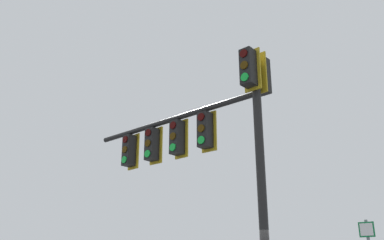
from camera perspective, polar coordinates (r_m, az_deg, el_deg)
The scene contains 1 object.
signal_mast_assembly at distance 10.84m, azimuth 1.74°, elevation -2.26°, with size 5.55×2.40×6.65m.
Camera 1 is at (-7.56, 5.62, 1.57)m, focal length 40.98 mm.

